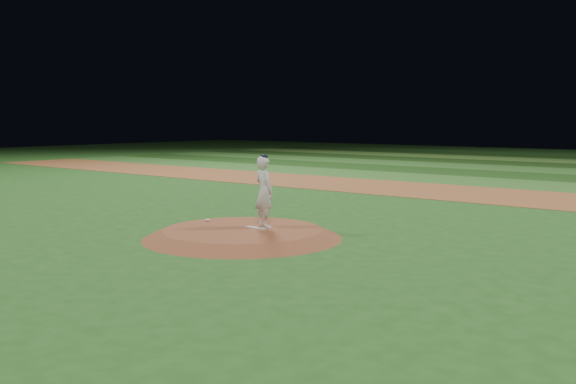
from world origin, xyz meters
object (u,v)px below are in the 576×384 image
(pitching_rubber, at_px, (256,228))
(pitcher_on_mound, at_px, (264,192))
(rosin_bag, at_px, (208,220))
(pitchers_mound, at_px, (243,233))

(pitching_rubber, bearing_deg, pitcher_on_mound, 83.75)
(pitching_rubber, height_order, rosin_bag, rosin_bag)
(rosin_bag, relative_size, pitcher_on_mound, 0.07)
(pitchers_mound, bearing_deg, pitching_rubber, 50.36)
(pitching_rubber, distance_m, pitcher_on_mound, 1.04)
(rosin_bag, height_order, pitcher_on_mound, pitcher_on_mound)
(pitchers_mound, height_order, pitching_rubber, pitching_rubber)
(pitchers_mound, relative_size, pitching_rubber, 8.28)
(rosin_bag, xyz_separation_m, pitcher_on_mound, (2.00, 0.27, 0.97))
(pitchers_mound, xyz_separation_m, pitching_rubber, (0.23, 0.28, 0.14))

